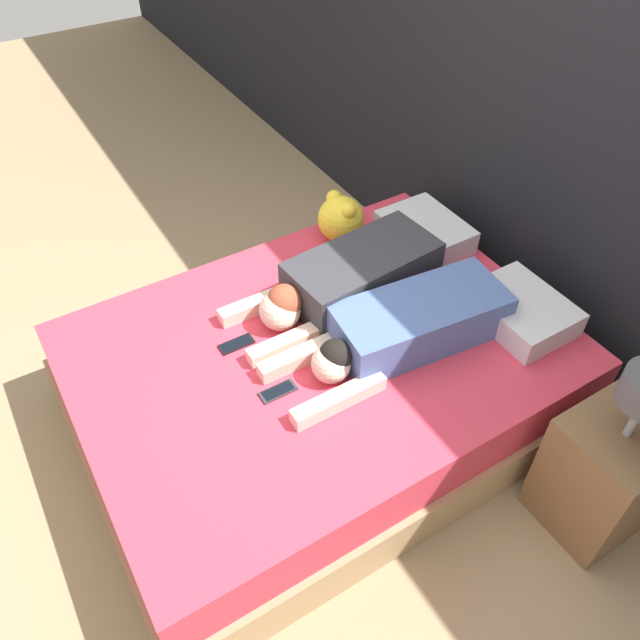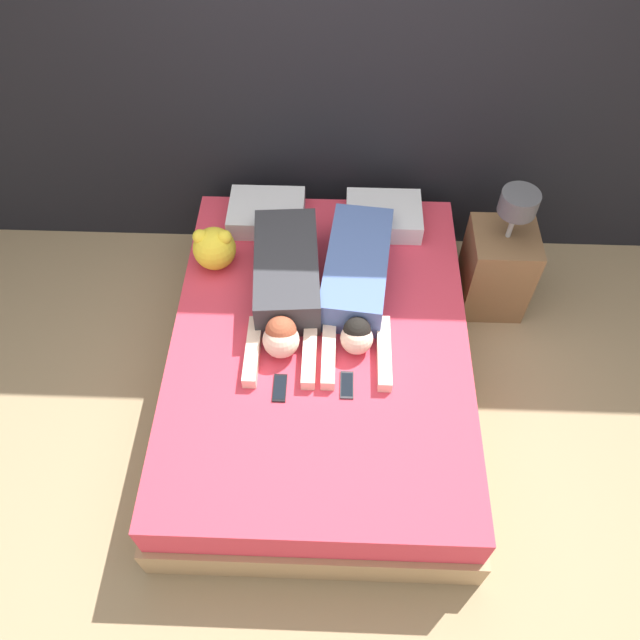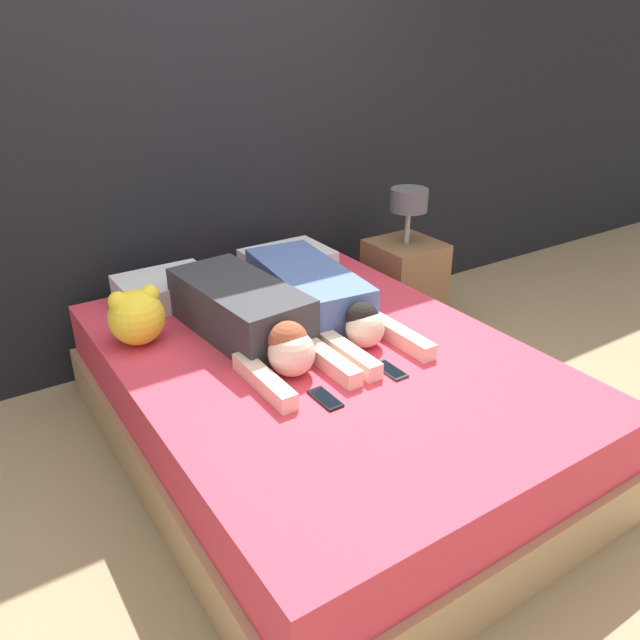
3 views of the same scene
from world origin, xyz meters
name	(u,v)px [view 1 (image 1 of 3)]	position (x,y,z in m)	size (l,w,h in m)	color
ground_plane	(320,412)	(0.00, 0.00, 0.00)	(12.00, 12.00, 0.00)	#9E8460
wall_back	(565,109)	(0.00, 1.25, 1.30)	(12.00, 0.06, 2.60)	black
bed	(320,380)	(0.00, 0.00, 0.25)	(1.64, 2.21, 0.50)	tan
pillow_head_left	(424,232)	(-0.36, 0.87, 0.57)	(0.45, 0.35, 0.13)	silver
pillow_head_right	(521,311)	(0.36, 0.87, 0.57)	(0.45, 0.35, 0.13)	silver
person_left	(346,280)	(-0.20, 0.27, 0.61)	(0.40, 1.06, 0.24)	#333338
person_right	(404,328)	(0.19, 0.32, 0.60)	(0.42, 1.14, 0.21)	#4C66A5
cell_phone_left	(236,344)	(-0.19, -0.32, 0.51)	(0.07, 0.16, 0.01)	black
cell_phone_right	(278,391)	(0.15, -0.30, 0.51)	(0.07, 0.16, 0.01)	#2D2D33
plush_toy	(341,218)	(-0.62, 0.51, 0.63)	(0.25, 0.25, 0.26)	yellow
nightstand	(604,471)	(1.07, 0.70, 0.33)	(0.39, 0.39, 0.91)	brown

